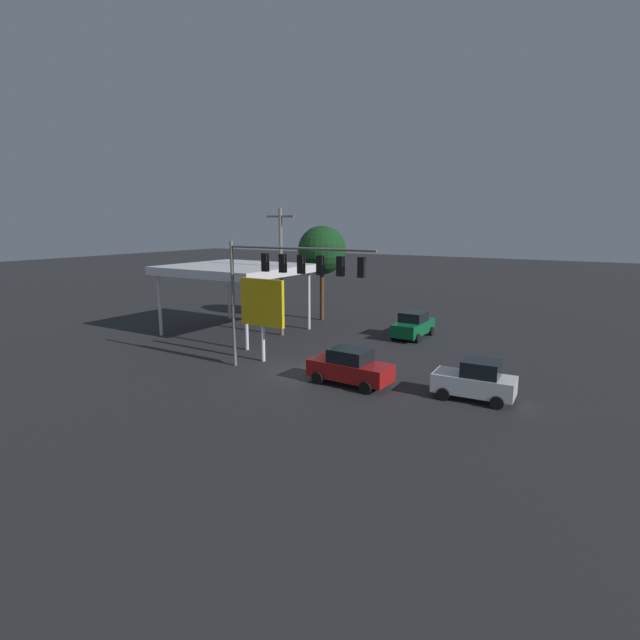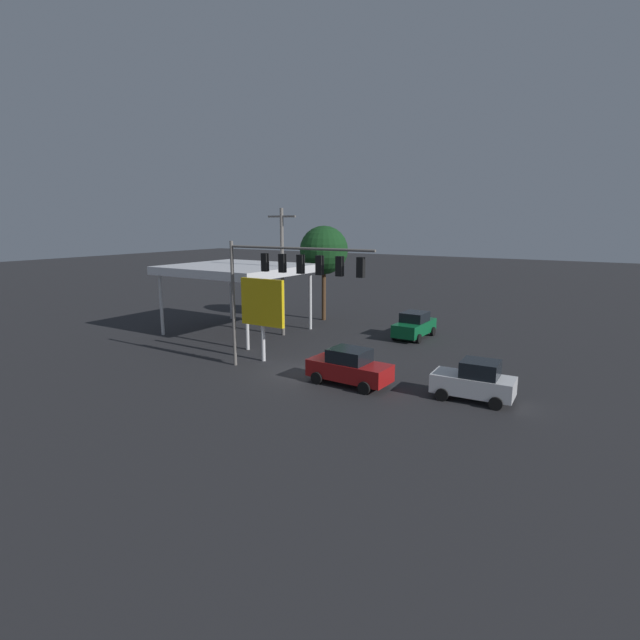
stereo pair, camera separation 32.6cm
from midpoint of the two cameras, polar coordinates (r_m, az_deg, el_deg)
name	(u,v)px [view 2 (the right image)]	position (r m, az deg, el deg)	size (l,w,h in m)	color
ground_plane	(301,373)	(28.49, -1.82, -6.05)	(200.00, 200.00, 0.00)	#262628
traffic_signal_assembly	(289,273)	(26.83, -3.21, 5.44)	(9.20, 0.43, 7.36)	slate
utility_pole	(282,269)	(37.12, -4.08, 5.81)	(2.40, 0.26, 9.41)	slate
gas_station_canopy	(237,270)	(38.63, -9.23, 5.69)	(9.54, 8.94, 5.20)	silver
price_sign	(262,305)	(30.27, -6.29, 1.77)	(3.10, 0.27, 5.09)	silver
sedan_far	(349,367)	(26.29, 3.72, -5.38)	(4.47, 2.20, 1.93)	maroon
sedan_waiting	(414,325)	(37.40, 10.99, -0.58)	(2.09, 4.42, 1.93)	#0C592D
hatchback_crossing	(475,381)	(25.16, 17.62, -6.67)	(3.89, 2.12, 1.97)	silver
street_tree	(324,250)	(42.93, 0.66, 7.95)	(4.12, 4.12, 8.12)	#4C331E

